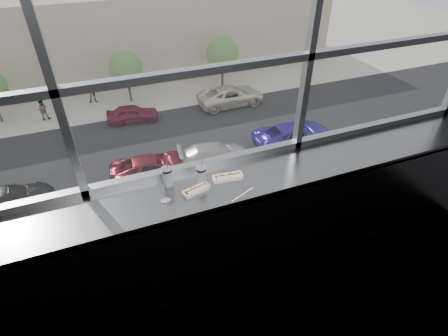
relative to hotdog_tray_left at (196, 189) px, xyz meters
name	(u,v)px	position (x,y,z in m)	size (l,w,h in m)	color
wall_back_lower	(203,212)	(0.14, 0.31, -0.57)	(6.00, 6.00, 0.00)	black
window_glass	(193,30)	(0.14, 0.33, 1.18)	(6.00, 6.00, 0.00)	silver
window_mullions	(194,30)	(0.14, 0.31, 1.18)	(6.00, 0.08, 2.40)	gray
counter	(211,188)	(0.14, 0.03, -0.05)	(6.00, 0.55, 0.06)	gray
counter_fascia	(222,250)	(0.14, -0.22, -0.57)	(6.00, 0.04, 1.04)	gray
hotdog_tray_left	(196,189)	(0.00, 0.00, 0.00)	(0.25, 0.13, 0.06)	white
hotdog_tray_right	(228,177)	(0.30, 0.06, 0.00)	(0.27, 0.12, 0.06)	white
soda_cup_left	(167,176)	(-0.20, 0.17, 0.07)	(0.09, 0.09, 0.33)	white
soda_cup_right	(201,175)	(0.08, 0.09, 0.07)	(0.08, 0.08, 0.31)	white
loose_straw	(242,195)	(0.34, -0.18, -0.02)	(0.01, 0.01, 0.25)	white
wrapper	(166,200)	(-0.27, -0.02, -0.01)	(0.09, 0.06, 0.02)	silver
plaza_ground	(92,53)	(0.14, 43.81, -12.12)	(120.00, 120.00, 0.00)	beige
plaza_near	(162,300)	(0.14, 7.31, -12.10)	(50.00, 14.00, 0.04)	beige
street_asphalt	(120,151)	(0.14, 20.31, -12.09)	(80.00, 10.00, 0.06)	black
far_sidewalk	(107,105)	(0.14, 28.31, -12.10)	(80.00, 6.00, 0.04)	beige
far_building	(88,31)	(0.14, 38.31, -8.12)	(50.00, 14.00, 8.00)	tan
car_near_b	(6,196)	(-6.59, 16.31, -11.12)	(5.68, 2.37, 1.89)	black
car_near_d	(214,151)	(5.99, 16.31, -11.12)	(5.64, 2.35, 1.88)	beige
car_near_e	(295,132)	(12.20, 16.31, -10.95)	(6.71, 2.80, 2.24)	#241995
car_far_b	(132,111)	(1.85, 24.31, -11.13)	(5.62, 2.34, 1.87)	maroon
car_near_c	(153,164)	(1.81, 16.31, -11.07)	(5.95, 2.48, 1.98)	maroon
car_far_c	(231,93)	(10.51, 24.31, -10.97)	(6.57, 2.74, 2.19)	#F7EBCC
pedestrian_a	(42,108)	(-4.93, 27.38, -11.01)	(0.96, 0.72, 2.16)	#66605B
pedestrian_b	(92,90)	(-0.82, 29.28, -10.93)	(1.03, 0.77, 2.32)	#66605B
tree_center	(126,69)	(2.32, 28.31, -9.05)	(2.90, 2.90, 4.53)	#47382B
tree_right	(222,54)	(11.28, 28.31, -8.85)	(3.09, 3.09, 4.83)	#47382B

